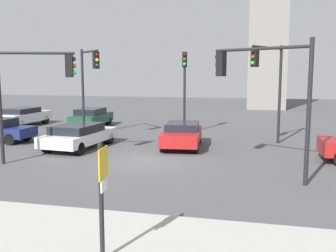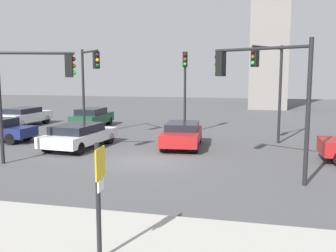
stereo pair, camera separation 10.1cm
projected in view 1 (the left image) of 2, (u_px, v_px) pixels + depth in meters
ground_plane at (145, 161)px, 17.70m from camera, size 95.50×95.50×0.00m
sidewalk_corner at (40, 238)px, 9.19m from camera, size 34.38×3.95×0.15m
direction_sign at (102, 190)px, 7.79m from camera, size 0.15×0.56×2.48m
traffic_light_0 at (185, 77)px, 24.98m from camera, size 0.37×0.48×5.42m
traffic_light_1 at (35, 82)px, 16.79m from camera, size 3.26×1.27×5.08m
traffic_light_2 at (262, 80)px, 14.59m from camera, size 3.64×2.16×5.26m
traffic_light_3 at (89, 75)px, 23.53m from camera, size 2.05×2.07×5.55m
traffic_light_4 at (268, 74)px, 20.76m from camera, size 1.73×2.70×5.59m
car_1 at (91, 117)px, 28.75m from camera, size 1.93×4.43×1.45m
car_3 at (23, 116)px, 29.45m from camera, size 2.21×4.78×1.42m
car_4 at (79, 135)px, 20.64m from camera, size 2.61×4.97×1.32m
car_5 at (182, 134)px, 20.89m from camera, size 2.33×4.45×1.35m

